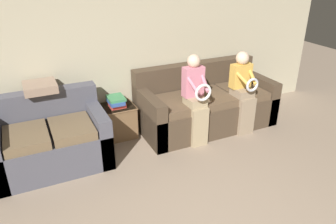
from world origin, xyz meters
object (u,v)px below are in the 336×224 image
Objects in this scene: couch_main at (205,105)px; child_right_seated at (243,89)px; couch_side at (50,141)px; book_stack at (116,101)px; child_left_seated at (196,96)px; side_shelf at (117,121)px; throw_pillow at (40,87)px.

child_right_seated is at bearing -44.79° from couch_main.
couch_side is 4.52× the size of book_stack.
couch_side is 1.13× the size of child_right_seated.
child_left_seated is 1.20m from side_shelf.
child_left_seated is at bearing 179.96° from child_right_seated.
child_left_seated is at bearing -17.30° from throw_pillow.
throw_pillow is (-0.95, -0.01, 0.38)m from book_stack.
side_shelf is 0.31m from book_stack.
child_left_seated reaches higher than side_shelf.
couch_main is 1.51× the size of couch_side.
throw_pillow is (-0.95, -0.02, 0.68)m from side_shelf.
book_stack is (-1.72, 0.60, -0.11)m from child_right_seated.
book_stack is (0.96, 0.31, 0.23)m from couch_side.
child_left_seated is 1.04× the size of child_right_seated.
child_right_seated is 2.75m from throw_pillow.
child_right_seated is at bearing -19.21° from book_stack.
couch_side is 1.95m from child_left_seated.
couch_main is at bearing -8.97° from book_stack.
side_shelf is (-1.33, 0.22, -0.08)m from couch_main.
couch_main is 5.22× the size of throw_pillow.
side_shelf is 1.29× the size of throw_pillow.
couch_main is at bearing 2.60° from couch_side.
couch_side is at bearing -161.42° from side_shelf.
couch_side is at bearing -161.89° from book_stack.
couch_main is 2.29m from couch_side.
couch_main is 1.35m from side_shelf.
throw_pillow reaches higher than book_stack.
side_shelf is at bearing 18.58° from couch_side.
side_shelf is (-0.94, 0.61, -0.44)m from child_left_seated.
couch_main is at bearing 135.21° from child_right_seated.
couch_side is at bearing -177.40° from couch_main.
child_right_seated is at bearing -12.41° from throw_pillow.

